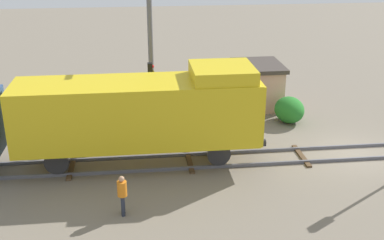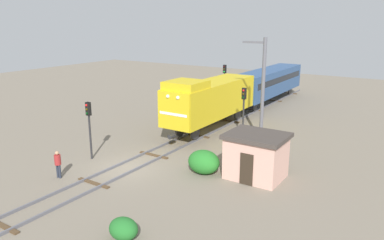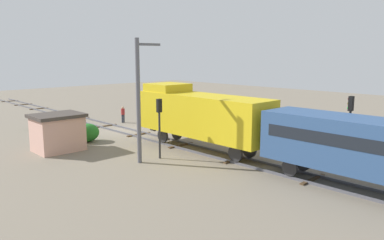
{
  "view_description": "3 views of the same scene",
  "coord_description": "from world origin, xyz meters",
  "px_view_note": "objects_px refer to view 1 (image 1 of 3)",
  "views": [
    {
      "loc": [
        -20.64,
        10.64,
        10.5
      ],
      "look_at": [
        0.92,
        8.14,
        1.83
      ],
      "focal_mm": 45.0,
      "sensor_mm": 36.0,
      "label": 1
    },
    {
      "loc": [
        15.77,
        -16.5,
        9.2
      ],
      "look_at": [
        0.27,
        7.31,
        1.63
      ],
      "focal_mm": 35.0,
      "sensor_mm": 36.0,
      "label": 2
    },
    {
      "loc": [
        18.84,
        29.46,
        6.96
      ],
      "look_at": [
        -1.38,
        8.19,
        1.85
      ],
      "focal_mm": 35.0,
      "sensor_mm": 36.0,
      "label": 3
    }
  ],
  "objects_px": {
    "locomotive": "(142,111)",
    "worker_by_signal": "(122,192)",
    "relay_hut": "(258,85)",
    "traffic_signal_mid": "(151,86)",
    "catenary_mast": "(151,52)"
  },
  "relations": [
    {
      "from": "locomotive",
      "to": "worker_by_signal",
      "type": "bearing_deg",
      "value": 167.57
    },
    {
      "from": "locomotive",
      "to": "relay_hut",
      "type": "xyz_separation_m",
      "value": [
        7.5,
        -7.3,
        -1.38
      ]
    },
    {
      "from": "traffic_signal_mid",
      "to": "locomotive",
      "type": "bearing_deg",
      "value": 171.48
    },
    {
      "from": "traffic_signal_mid",
      "to": "relay_hut",
      "type": "bearing_deg",
      "value": -58.87
    },
    {
      "from": "worker_by_signal",
      "to": "relay_hut",
      "type": "height_order",
      "value": "relay_hut"
    },
    {
      "from": "traffic_signal_mid",
      "to": "catenary_mast",
      "type": "height_order",
      "value": "catenary_mast"
    },
    {
      "from": "traffic_signal_mid",
      "to": "relay_hut",
      "type": "xyz_separation_m",
      "value": [
        4.1,
        -6.79,
        -1.45
      ]
    },
    {
      "from": "locomotive",
      "to": "relay_hut",
      "type": "distance_m",
      "value": 10.55
    },
    {
      "from": "locomotive",
      "to": "worker_by_signal",
      "type": "height_order",
      "value": "locomotive"
    },
    {
      "from": "locomotive",
      "to": "traffic_signal_mid",
      "type": "height_order",
      "value": "locomotive"
    },
    {
      "from": "traffic_signal_mid",
      "to": "relay_hut",
      "type": "height_order",
      "value": "traffic_signal_mid"
    },
    {
      "from": "relay_hut",
      "to": "traffic_signal_mid",
      "type": "bearing_deg",
      "value": 121.13
    },
    {
      "from": "traffic_signal_mid",
      "to": "catenary_mast",
      "type": "relative_size",
      "value": 0.51
    },
    {
      "from": "worker_by_signal",
      "to": "catenary_mast",
      "type": "distance_m",
      "value": 9.82
    },
    {
      "from": "locomotive",
      "to": "worker_by_signal",
      "type": "distance_m",
      "value": 4.65
    }
  ]
}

